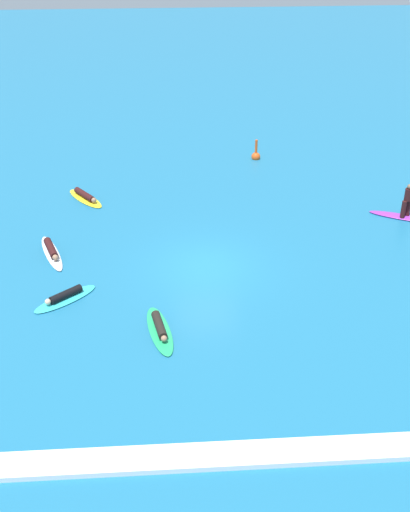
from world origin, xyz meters
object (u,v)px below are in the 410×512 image
object	(u,v)px
surfer_on_white_board	(52,251)
surfer_on_green_board	(160,329)
surfer_on_yellow_board	(85,197)
surfer_on_purple_board	(406,210)
surfer_on_teal_board	(65,297)
marker_buoy	(256,156)

from	to	relation	value
surfer_on_white_board	surfer_on_green_board	bearing A→B (deg)	18.53
surfer_on_green_board	surfer_on_yellow_board	size ratio (longest dim) A/B	1.13
surfer_on_purple_board	surfer_on_teal_board	bearing A→B (deg)	-133.11
surfer_on_purple_board	surfer_on_yellow_board	xyz separation A→B (m)	(-15.00, 3.02, -0.28)
surfer_on_green_board	marker_buoy	size ratio (longest dim) A/B	2.41
surfer_on_white_board	surfer_on_teal_board	size ratio (longest dim) A/B	1.25
surfer_on_yellow_board	surfer_on_purple_board	bearing A→B (deg)	42.18
surfer_on_white_board	surfer_on_green_board	xyz separation A→B (m)	(4.50, -5.66, -0.02)
surfer_on_white_board	surfer_on_yellow_board	size ratio (longest dim) A/B	1.19
surfer_on_teal_board	surfer_on_yellow_board	bearing A→B (deg)	-129.20
surfer_on_green_board	surfer_on_teal_board	size ratio (longest dim) A/B	1.19
surfer_on_green_board	surfer_on_purple_board	bearing A→B (deg)	113.64
surfer_on_white_board	marker_buoy	distance (m)	14.12
surfer_on_white_board	surfer_on_teal_board	distance (m)	3.59
surfer_on_white_board	surfer_on_purple_board	distance (m)	16.08
surfer_on_teal_board	surfer_on_white_board	bearing A→B (deg)	-113.89
surfer_on_yellow_board	marker_buoy	bearing A→B (deg)	80.82
surfer_on_teal_board	marker_buoy	size ratio (longest dim) A/B	2.02
surfer_on_purple_board	surfer_on_teal_board	xyz separation A→B (m)	(-14.95, -5.75, -0.29)
surfer_on_yellow_board	marker_buoy	distance (m)	10.20
surfer_on_yellow_board	marker_buoy	size ratio (longest dim) A/B	2.12
surfer_on_purple_board	marker_buoy	xyz separation A→B (m)	(-5.93, 7.69, -0.23)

